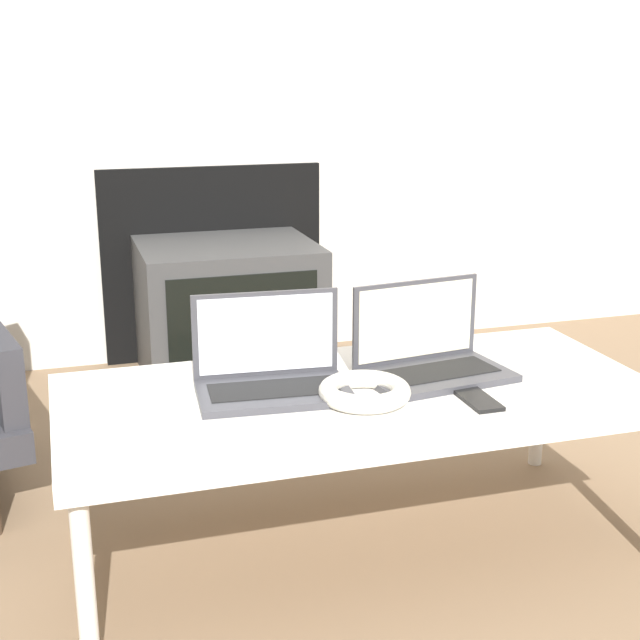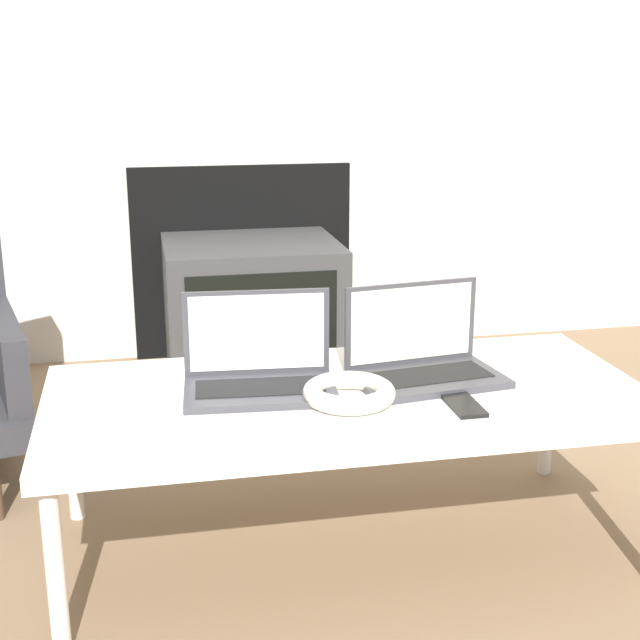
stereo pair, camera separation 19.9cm
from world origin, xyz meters
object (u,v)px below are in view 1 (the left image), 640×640
laptop_right (428,354)px  laptop_left (271,370)px  tv (228,311)px  headphones (365,391)px  phone (477,399)px

laptop_right → laptop_left: bearing=172.3°
laptop_left → tv: (0.13, 1.16, -0.19)m
headphones → tv: bearing=91.8°
laptop_left → headphones: bearing=-29.3°
laptop_right → phone: bearing=-89.0°
laptop_left → phone: bearing=-21.1°
laptop_right → headphones: size_ratio=1.78×
laptop_right → phone: size_ratio=2.54×
laptop_right → headphones: bearing=-157.1°
headphones → tv: 1.29m
headphones → phone: bearing=-18.4°
headphones → laptop_right: bearing=30.6°
laptop_left → headphones: 0.21m
phone → tv: tv is taller
laptop_left → laptop_right: (0.37, -0.00, 0.00)m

